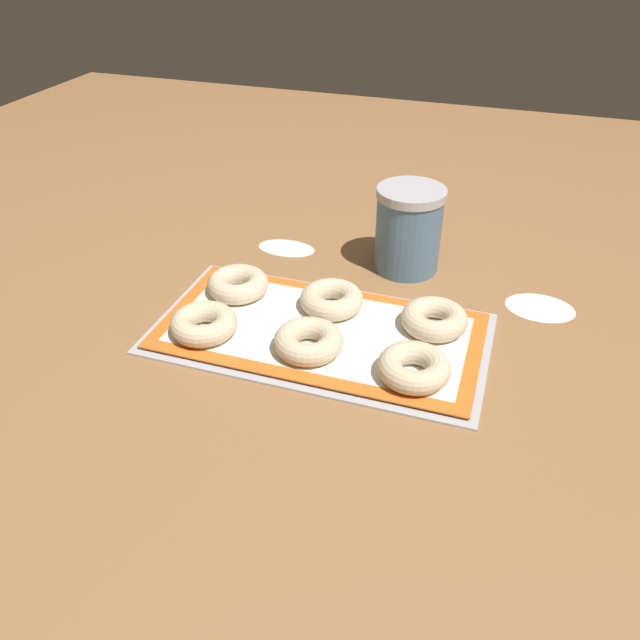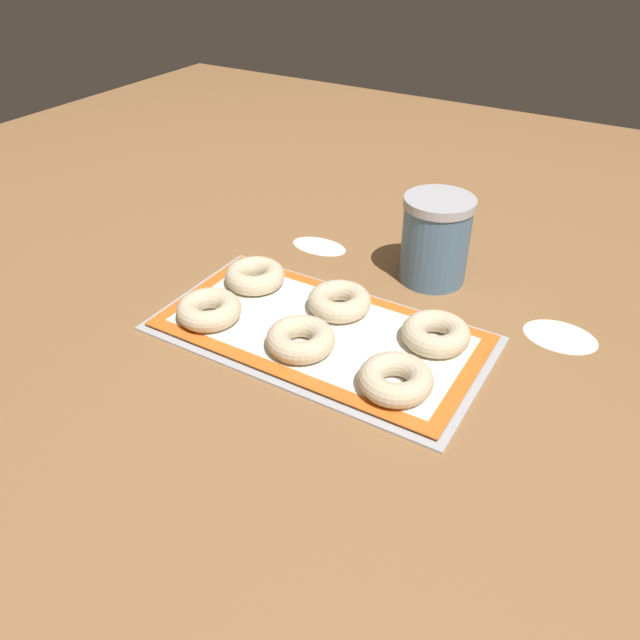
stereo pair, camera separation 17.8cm
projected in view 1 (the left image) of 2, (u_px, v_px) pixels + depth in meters
ground_plane at (310, 336)px, 1.01m from camera, size 2.80×2.80×0.00m
baking_tray at (320, 333)px, 1.01m from camera, size 0.54×0.29×0.01m
baking_mat at (320, 330)px, 1.00m from camera, size 0.51×0.26×0.00m
bagel_front_left at (204, 324)px, 0.98m from camera, size 0.11×0.11×0.04m
bagel_front_center at (308, 341)px, 0.95m from camera, size 0.11×0.11×0.04m
bagel_front_right at (414, 367)px, 0.90m from camera, size 0.11×0.11×0.04m
bagel_back_left at (238, 284)px, 1.08m from camera, size 0.11×0.11×0.04m
bagel_back_center at (332, 299)px, 1.04m from camera, size 0.11×0.11×0.04m
bagel_back_right at (434, 319)px, 1.00m from camera, size 0.11×0.11×0.04m
flour_canister at (408, 229)px, 1.14m from camera, size 0.13×0.13×0.16m
flour_patch_near at (540, 307)px, 1.07m from camera, size 0.12×0.09×0.00m
flour_patch_far at (286, 247)px, 1.25m from camera, size 0.12×0.07×0.00m
flour_patch_side at (549, 309)px, 1.07m from camera, size 0.07×0.06×0.00m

